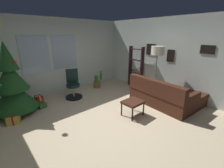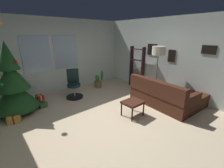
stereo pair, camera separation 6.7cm
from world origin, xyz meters
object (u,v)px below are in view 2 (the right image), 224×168
(gift_box_green, at_px, (42,104))
(bookshelf, at_px, (137,70))
(gift_box_gold, at_px, (14,119))
(gift_box_red, at_px, (40,99))
(floor_lamp, at_px, (158,53))
(office_chair, at_px, (74,87))
(holiday_tree, at_px, (13,85))
(potted_plant, at_px, (98,82))
(footstool, at_px, (133,103))
(couch, at_px, (166,96))

(gift_box_green, relative_size, bookshelf, 0.16)
(gift_box_gold, bearing_deg, gift_box_green, 28.23)
(gift_box_red, distance_m, floor_lamp, 4.07)
(bookshelf, distance_m, floor_lamp, 1.35)
(office_chair, relative_size, bookshelf, 0.60)
(gift_box_gold, distance_m, office_chair, 1.97)
(holiday_tree, bearing_deg, office_chair, -1.96)
(gift_box_gold, xyz_separation_m, potted_plant, (3.12, 0.75, 0.13))
(gift_box_green, xyz_separation_m, gift_box_gold, (-0.80, -0.43, 0.02))
(footstool, distance_m, floor_lamp, 2.03)
(holiday_tree, height_order, gift_box_green, holiday_tree)
(couch, height_order, potted_plant, couch)
(couch, bearing_deg, footstool, 169.86)
(potted_plant, bearing_deg, footstool, -104.86)
(couch, bearing_deg, bookshelf, 70.67)
(floor_lamp, relative_size, potted_plant, 2.47)
(footstool, distance_m, holiday_tree, 3.22)
(gift_box_green, bearing_deg, gift_box_gold, -151.77)
(potted_plant, bearing_deg, holiday_tree, -175.61)
(gift_box_red, distance_m, gift_box_green, 0.28)
(gift_box_red, height_order, bookshelf, bookshelf)
(couch, relative_size, bookshelf, 1.24)
(gift_box_red, distance_m, bookshelf, 3.70)
(footstool, xyz_separation_m, gift_box_red, (-1.65, 2.39, -0.22))
(potted_plant, bearing_deg, gift_box_red, -178.72)
(gift_box_green, bearing_deg, bookshelf, -10.15)
(holiday_tree, height_order, potted_plant, holiday_tree)
(couch, bearing_deg, holiday_tree, 145.61)
(office_chair, bearing_deg, footstool, -74.89)
(bookshelf, xyz_separation_m, potted_plant, (-1.24, 0.96, -0.49))
(potted_plant, bearing_deg, gift_box_gold, -166.46)
(holiday_tree, distance_m, gift_box_red, 0.94)
(holiday_tree, relative_size, office_chair, 2.46)
(floor_lamp, distance_m, potted_plant, 2.60)
(office_chair, bearing_deg, bookshelf, -15.33)
(gift_box_red, distance_m, office_chair, 1.12)
(footstool, relative_size, office_chair, 0.53)
(gift_box_red, bearing_deg, bookshelf, -14.43)
(footstool, bearing_deg, gift_box_green, 128.31)
(footstool, distance_m, potted_plant, 2.53)
(office_chair, bearing_deg, gift_box_red, 167.68)
(holiday_tree, relative_size, bookshelf, 1.47)
(gift_box_green, bearing_deg, couch, -38.43)
(couch, height_order, gift_box_red, couch)
(footstool, height_order, gift_box_gold, footstool)
(couch, distance_m, gift_box_green, 3.79)
(gift_box_gold, distance_m, bookshelf, 4.41)
(holiday_tree, xyz_separation_m, floor_lamp, (3.93, -1.81, 0.69))
(couch, relative_size, footstool, 3.95)
(couch, xyz_separation_m, footstool, (-1.29, 0.23, 0.07))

